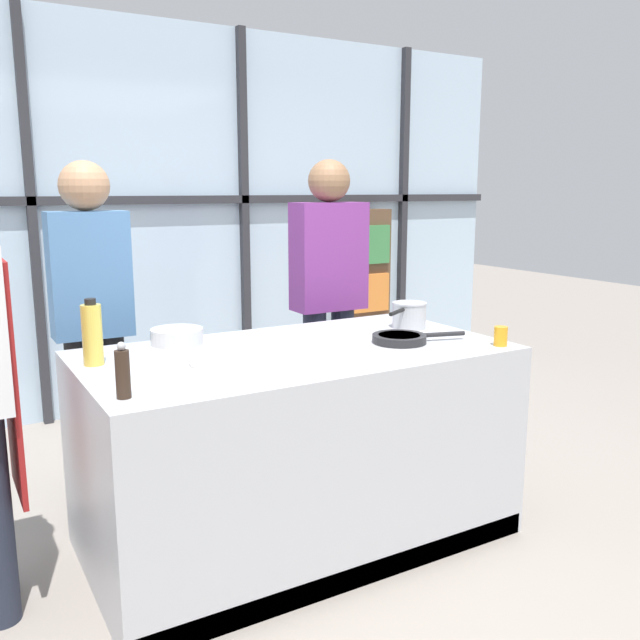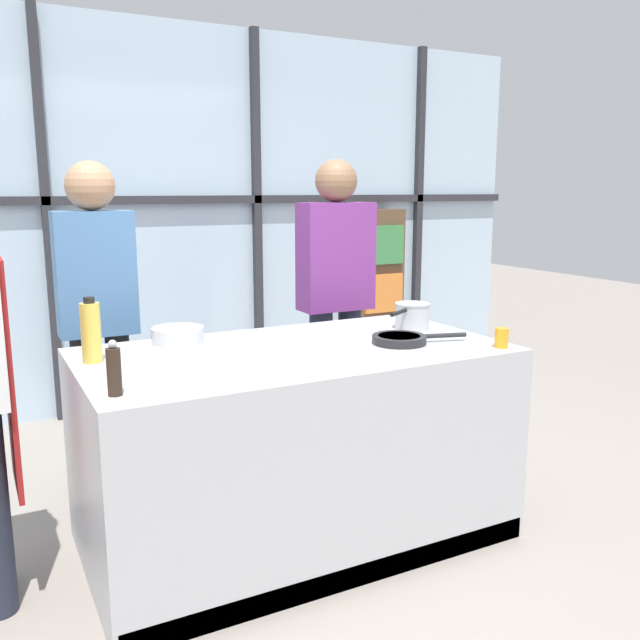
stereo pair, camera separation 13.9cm
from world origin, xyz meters
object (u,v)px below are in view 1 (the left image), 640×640
white_plate (221,362)px  mixing_bowl (177,335)px  spectator_center_left (329,288)px  oil_bottle (92,334)px  frying_pan (401,338)px  pepper_grinder (123,373)px  juice_glass_near (501,336)px  spectator_far_left (92,307)px  saucepan (409,314)px

white_plate → mixing_bowl: (-0.04, 0.45, 0.03)m
spectator_center_left → oil_bottle: (-1.55, -0.70, 0.01)m
frying_pan → white_plate: size_ratio=1.71×
pepper_grinder → juice_glass_near: pepper_grinder is taller
spectator_center_left → pepper_grinder: spectator_center_left is taller
spectator_far_left → juice_glass_near: bearing=140.1°
mixing_bowl → saucepan: bearing=-12.6°
spectator_center_left → white_plate: (-1.09, -0.95, -0.11)m
frying_pan → juice_glass_near: juice_glass_near is taller
spectator_far_left → oil_bottle: (-0.15, -0.70, 0.01)m
spectator_far_left → oil_bottle: size_ratio=6.39×
saucepan → oil_bottle: size_ratio=1.10×
frying_pan → juice_glass_near: (0.36, -0.28, 0.02)m
spectator_center_left → saucepan: size_ratio=5.92×
saucepan → pepper_grinder: bearing=-163.8°
frying_pan → oil_bottle: size_ratio=1.62×
frying_pan → juice_glass_near: bearing=-38.3°
frying_pan → pepper_grinder: (-1.35, -0.21, 0.07)m
saucepan → white_plate: size_ratio=1.16×
mixing_bowl → spectator_far_left: bearing=118.7°
spectator_far_left → pepper_grinder: (-0.16, -1.22, -0.03)m
spectator_center_left → mixing_bowl: 1.23m
spectator_far_left → mixing_bowl: (0.27, -0.50, -0.08)m
mixing_bowl → pepper_grinder: 0.84m
spectator_center_left → frying_pan: (-0.21, -1.01, -0.10)m
spectator_center_left → saucepan: (0.03, -0.76, -0.05)m
pepper_grinder → juice_glass_near: size_ratio=2.22×
spectator_center_left → juice_glass_near: (0.15, -1.29, -0.07)m
spectator_far_left → frying_pan: size_ratio=3.94×
saucepan → juice_glass_near: (0.12, -0.53, -0.03)m
white_plate → pepper_grinder: size_ratio=1.31×
mixing_bowl → oil_bottle: (-0.42, -0.20, 0.09)m
juice_glass_near → mixing_bowl: bearing=148.1°
mixing_bowl → juice_glass_near: juice_glass_near is taller
saucepan → spectator_center_left: bearing=92.2°
oil_bottle → pepper_grinder: (-0.01, -0.52, -0.04)m
oil_bottle → juice_glass_near: (1.69, -0.59, -0.08)m
oil_bottle → pepper_grinder: size_ratio=1.38×
frying_pan → oil_bottle: (-1.34, 0.31, 0.11)m
spectator_center_left → white_plate: bearing=41.1°
mixing_bowl → oil_bottle: oil_bottle is taller
saucepan → pepper_grinder: size_ratio=1.52×
frying_pan → pepper_grinder: pepper_grinder is taller
mixing_bowl → pepper_grinder: bearing=-120.9°
mixing_bowl → juice_glass_near: 1.50m
saucepan → mixing_bowl: bearing=167.4°
spectator_center_left → oil_bottle: bearing=24.4°
oil_bottle → pepper_grinder: oil_bottle is taller
spectator_far_left → juice_glass_near: size_ratio=19.59×
spectator_far_left → saucepan: size_ratio=5.80×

